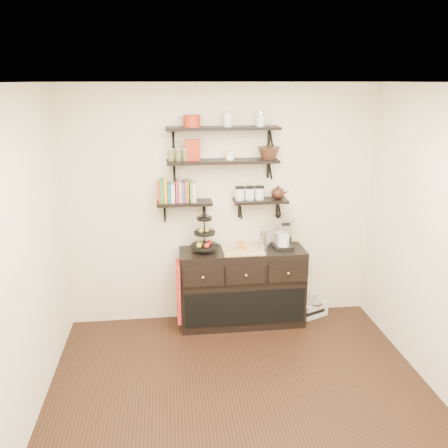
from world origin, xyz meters
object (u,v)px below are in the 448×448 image
coffee_maker (283,232)px  radio (313,308)px  sideboard (242,287)px  fruit_stand (205,238)px

coffee_maker → radio: coffee_maker is taller
sideboard → radio: bearing=3.8°
fruit_stand → radio: fruit_stand is taller
sideboard → coffee_maker: size_ratio=3.65×
fruit_stand → radio: 1.62m
coffee_maker → radio: size_ratio=1.06×
sideboard → coffee_maker: (0.46, 0.03, 0.63)m
sideboard → fruit_stand: 0.73m
sideboard → coffee_maker: 0.78m
coffee_maker → sideboard: bearing=179.7°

